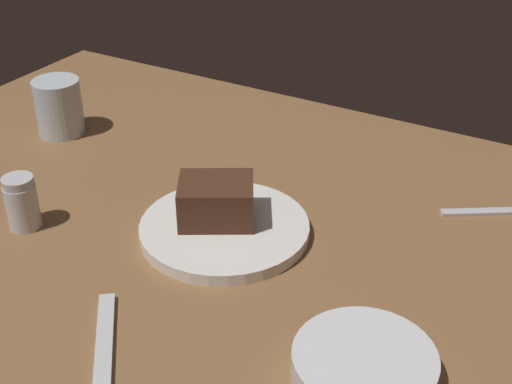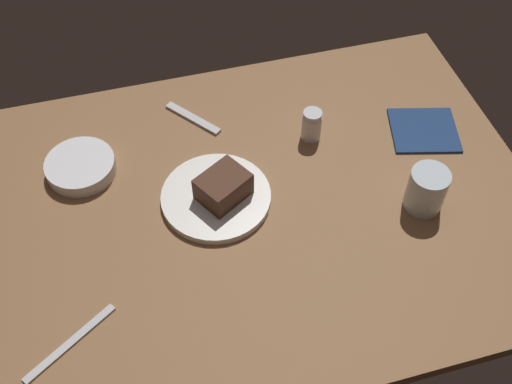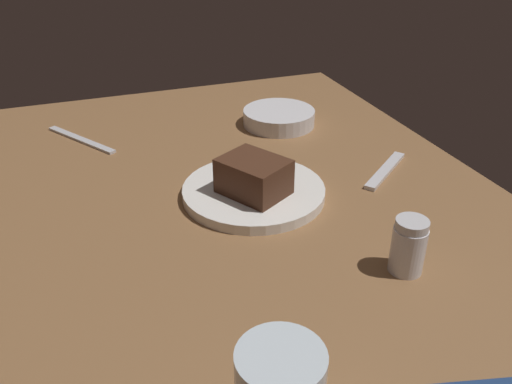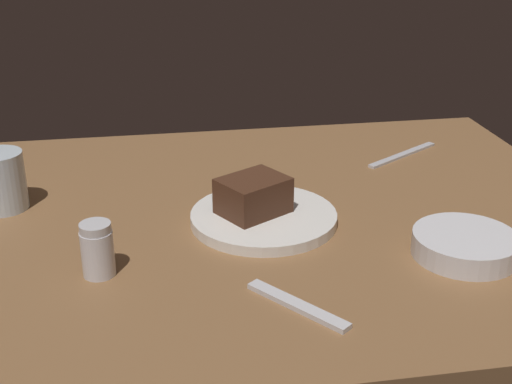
{
  "view_description": "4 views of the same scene",
  "coord_description": "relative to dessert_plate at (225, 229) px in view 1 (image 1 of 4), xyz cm",
  "views": [
    {
      "loc": [
        46.79,
        -67.49,
        55.44
      ],
      "look_at": [
        6.93,
        1.87,
        7.45
      ],
      "focal_mm": 49.13,
      "sensor_mm": 36.0,
      "label": 1
    },
    {
      "loc": [
        17.6,
        73.74,
        103.48
      ],
      "look_at": [
        -2.35,
        0.77,
        7.84
      ],
      "focal_mm": 43.53,
      "sensor_mm": 36.0,
      "label": 2
    },
    {
      "loc": [
        -63.3,
        21.53,
        45.33
      ],
      "look_at": [
        -0.81,
        -1.39,
        7.22
      ],
      "focal_mm": 37.3,
      "sensor_mm": 36.0,
      "label": 3
    },
    {
      "loc": [
        -11.99,
        -96.79,
        49.68
      ],
      "look_at": [
        4.1,
        -1.56,
        7.49
      ],
      "focal_mm": 48.45,
      "sensor_mm": 36.0,
      "label": 4
    }
  ],
  "objects": [
    {
      "name": "dining_table",
      "position": [
        -5.02,
        3.15,
        -2.32
      ],
      "size": [
        120.0,
        84.0,
        3.0
      ],
      "primitive_type": "cube",
      "color": "brown",
      "rests_on": "ground"
    },
    {
      "name": "dessert_plate",
      "position": [
        0.0,
        0.0,
        0.0
      ],
      "size": [
        22.42,
        22.42,
        1.63
      ],
      "primitive_type": "cylinder",
      "color": "white",
      "rests_on": "dining_table"
    },
    {
      "name": "chocolate_cake_slice",
      "position": [
        -1.53,
        0.54,
        3.59
      ],
      "size": [
        12.26,
        11.53,
        5.54
      ],
      "primitive_type": "cube",
      "rotation": [
        0.0,
        0.0,
        0.53
      ],
      "color": "#472819",
      "rests_on": "dessert_plate"
    },
    {
      "name": "side_bowl",
      "position": [
        25.75,
        -14.83,
        0.77
      ],
      "size": [
        14.6,
        14.6,
        3.18
      ],
      "primitive_type": "cylinder",
      "color": "silver",
      "rests_on": "dining_table"
    },
    {
      "name": "water_glass",
      "position": [
        -40.07,
        12.15,
        3.89
      ],
      "size": [
        7.77,
        7.77,
        9.4
      ],
      "primitive_type": "cylinder",
      "color": "silver",
      "rests_on": "dining_table"
    },
    {
      "name": "dessert_spoon",
      "position": [
        -0.12,
        -23.95,
        -0.47
      ],
      "size": [
        10.67,
        12.92,
        0.7
      ],
      "primitive_type": "cube",
      "rotation": [
        0.0,
        0.0,
        5.38
      ],
      "color": "silver",
      "rests_on": "dining_table"
    },
    {
      "name": "butter_knife",
      "position": [
        31.43,
        24.06,
        -0.57
      ],
      "size": [
        16.78,
        11.39,
        0.5
      ],
      "primitive_type": "cube",
      "rotation": [
        0.0,
        0.0,
        0.57
      ],
      "color": "silver",
      "rests_on": "dining_table"
    },
    {
      "name": "salt_shaker",
      "position": [
        -24.21,
        -11.71,
        2.87
      ],
      "size": [
        4.32,
        4.32,
        7.48
      ],
      "color": "silver",
      "rests_on": "dining_table"
    }
  ]
}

